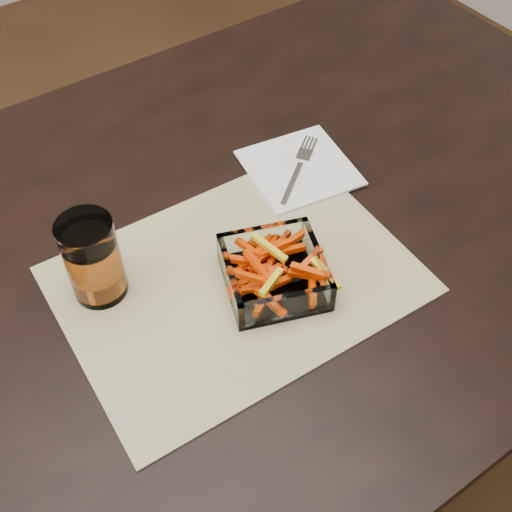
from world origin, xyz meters
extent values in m
plane|color=#331E0F|center=(0.00, 0.00, 0.00)|extent=(4.50, 4.50, 0.00)
cube|color=black|center=(0.00, 0.00, 0.73)|extent=(1.60, 0.90, 0.03)
cylinder|color=black|center=(0.72, 0.37, 0.36)|extent=(0.06, 0.06, 0.72)
cube|color=tan|center=(0.04, -0.08, 0.75)|extent=(0.46, 0.35, 0.00)
cube|color=white|center=(0.07, -0.12, 0.76)|extent=(0.16, 0.16, 0.01)
cube|color=white|center=(0.09, -0.06, 0.78)|extent=(0.12, 0.05, 0.05)
cube|color=white|center=(0.05, -0.17, 0.78)|extent=(0.12, 0.05, 0.05)
cube|color=white|center=(0.02, -0.10, 0.78)|extent=(0.05, 0.12, 0.05)
cube|color=white|center=(0.13, -0.14, 0.78)|extent=(0.05, 0.12, 0.05)
cylinder|color=white|center=(-0.12, 0.00, 0.81)|extent=(0.07, 0.07, 0.12)
cylinder|color=#AD4D18|center=(-0.12, 0.00, 0.80)|extent=(0.06, 0.06, 0.08)
cube|color=white|center=(0.23, 0.04, 0.76)|extent=(0.18, 0.18, 0.00)
cube|color=silver|center=(0.20, 0.02, 0.76)|extent=(0.08, 0.06, 0.00)
cube|color=silver|center=(0.26, 0.06, 0.76)|extent=(0.04, 0.03, 0.00)
cube|color=silver|center=(0.27, 0.08, 0.76)|extent=(0.03, 0.02, 0.00)
cube|color=silver|center=(0.28, 0.08, 0.76)|extent=(0.03, 0.02, 0.00)
cube|color=silver|center=(0.28, 0.07, 0.76)|extent=(0.03, 0.02, 0.00)
cube|color=silver|center=(0.28, 0.07, 0.76)|extent=(0.03, 0.02, 0.00)
camera|label=1|loc=(-0.24, -0.53, 1.42)|focal=45.00mm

